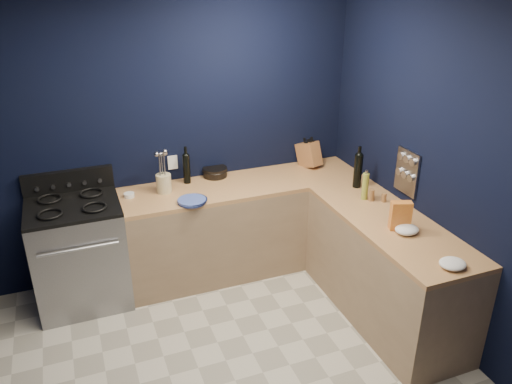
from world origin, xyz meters
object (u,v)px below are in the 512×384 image
gas_range (80,255)px  knife_block (309,154)px  plate_stack (192,201)px  crouton_bag (400,216)px  utensil_crock (164,183)px

gas_range → knife_block: knife_block is taller
gas_range → plate_stack: size_ratio=3.77×
knife_block → crouton_bag: size_ratio=1.06×
plate_stack → utensil_crock: size_ratio=1.45×
plate_stack → knife_block: 1.39m
gas_range → crouton_bag: bearing=-28.2°
knife_block → gas_range: bearing=166.0°
plate_stack → knife_block: (1.32, 0.41, 0.11)m
gas_range → plate_stack: (0.97, -0.22, 0.46)m
gas_range → knife_block: (2.29, 0.19, 0.56)m
plate_stack → knife_block: knife_block is taller
utensil_crock → crouton_bag: (1.55, -1.34, 0.03)m
knife_block → crouton_bag: knife_block is taller
utensil_crock → crouton_bag: 2.05m
gas_range → utensil_crock: utensil_crock is taller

